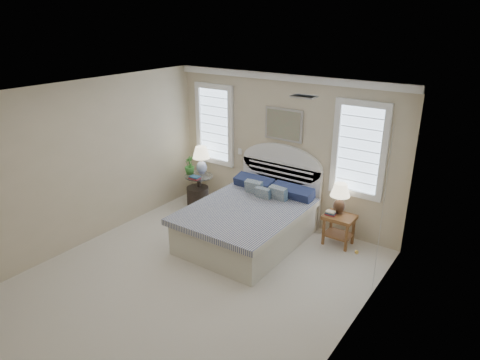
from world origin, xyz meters
name	(u,v)px	position (x,y,z in m)	size (l,w,h in m)	color
floor	(196,278)	(0.00, 0.00, 0.00)	(4.50, 5.00, 0.01)	beige
ceiling	(188,94)	(0.00, 0.00, 2.70)	(4.50, 5.00, 0.01)	white
wall_back	(283,150)	(0.00, 2.50, 1.35)	(4.50, 0.02, 2.70)	#C3B492
wall_left	(88,163)	(-2.25, 0.00, 1.35)	(0.02, 5.00, 2.70)	#C3B492
wall_right	(351,241)	(2.25, 0.00, 1.35)	(0.02, 5.00, 2.70)	#C3B492
crown_molding	(285,77)	(0.00, 2.46, 2.64)	(4.50, 0.08, 0.12)	white
hvac_vent	(304,96)	(1.20, 0.80, 2.68)	(0.30, 0.20, 0.02)	#B2B2B2
switch_plate	(240,151)	(-0.95, 2.48, 1.15)	(0.08, 0.01, 0.12)	white
window_left	(215,125)	(-1.55, 2.48, 1.60)	(0.90, 0.06, 1.60)	silver
window_right	(359,150)	(1.40, 2.48, 1.60)	(0.90, 0.06, 1.60)	silver
painting	(283,125)	(0.00, 2.46, 1.82)	(0.74, 0.04, 0.58)	silver
closet_door	(383,214)	(2.23, 1.20, 1.20)	(0.02, 1.80, 2.40)	white
bed	(251,219)	(0.00, 1.46, 0.39)	(1.72, 2.28, 1.47)	silver
side_table_left	(199,187)	(-1.65, 2.05, 0.39)	(0.56, 0.56, 0.63)	black
nightstand_right	(339,223)	(1.30, 2.15, 0.39)	(0.50, 0.40, 0.53)	brown
floor_pot	(198,196)	(-1.65, 2.00, 0.20)	(0.44, 0.44, 0.40)	black
lamp_left	(201,157)	(-1.69, 2.19, 0.98)	(0.45, 0.45, 0.57)	silver
lamp_right	(340,195)	(1.23, 2.24, 0.85)	(0.33, 0.33, 0.53)	black
potted_plant	(190,165)	(-1.87, 2.03, 0.81)	(0.21, 0.21, 0.37)	#396E2C
books_left	(195,178)	(-1.60, 1.87, 0.66)	(0.22, 0.17, 0.06)	maroon
books_right	(331,213)	(1.16, 2.09, 0.56)	(0.17, 0.12, 0.07)	maroon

